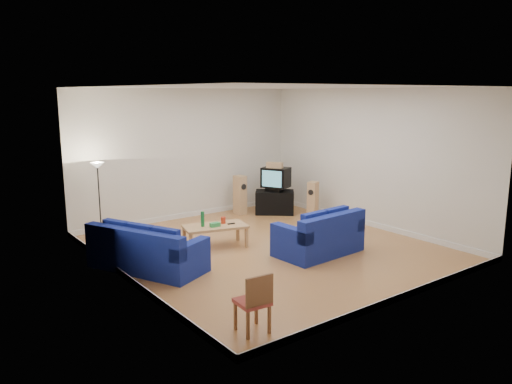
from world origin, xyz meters
TOP-DOWN VIEW (x-y plane):
  - room at (0.00, 0.00)m, footprint 6.01×6.51m
  - sofa_three_seat at (-2.50, 0.32)m, footprint 1.70×2.27m
  - sofa_loveseat at (0.60, -0.89)m, footprint 1.74×1.04m
  - coffee_table at (-0.81, 0.71)m, footprint 1.38×0.93m
  - bottle at (-1.05, 0.78)m, footprint 0.08×0.08m
  - tissue_box at (-0.86, 0.63)m, footprint 0.20×0.12m
  - red_canister at (-0.59, 0.73)m, footprint 0.10×0.10m
  - remote at (-0.49, 0.59)m, footprint 0.16×0.07m
  - tv_stand at (1.97, 2.23)m, footprint 1.10×1.05m
  - av_receiver at (1.98, 2.24)m, footprint 0.47×0.50m
  - television at (2.00, 2.23)m, footprint 0.73×0.81m
  - centre_speaker at (1.94, 2.20)m, footprint 0.36×0.43m
  - speaker_left at (1.20, 2.70)m, footprint 0.25×0.32m
  - speaker_right at (2.45, 1.30)m, footprint 0.33×0.30m
  - floor_lamp at (-2.45, 2.70)m, footprint 0.28×0.28m
  - dining_chair at (-2.38, -2.76)m, footprint 0.43×0.43m

SIDE VIEW (x-z plane):
  - tv_stand at x=1.97m, z-range 0.00..0.60m
  - sofa_three_seat at x=-2.50m, z-range -0.10..0.70m
  - sofa_loveseat at x=0.60m, z-range -0.10..0.74m
  - coffee_table at x=-0.81m, z-range 0.17..0.63m
  - speaker_right at x=2.45m, z-range 0.00..0.92m
  - dining_chair at x=-2.38m, z-range 0.05..0.88m
  - remote at x=-0.49m, z-range 0.46..0.48m
  - tissue_box at x=-0.86m, z-range 0.46..0.54m
  - speaker_left at x=1.20m, z-range 0.00..1.01m
  - red_canister at x=-0.59m, z-range 0.46..0.60m
  - bottle at x=-1.05m, z-range 0.46..0.77m
  - av_receiver at x=1.98m, z-range 0.60..0.69m
  - television at x=2.00m, z-range 0.69..1.21m
  - centre_speaker at x=1.94m, z-range 1.21..1.35m
  - floor_lamp at x=-2.45m, z-range 0.54..2.20m
  - room at x=0.00m, z-range -0.06..3.15m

